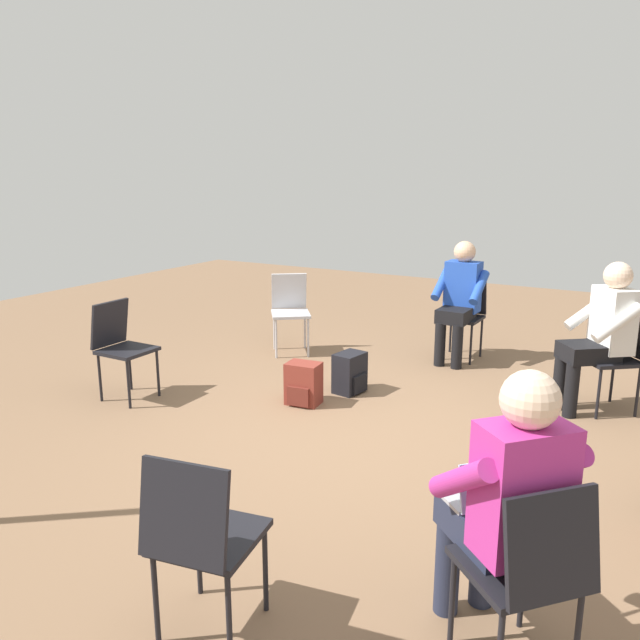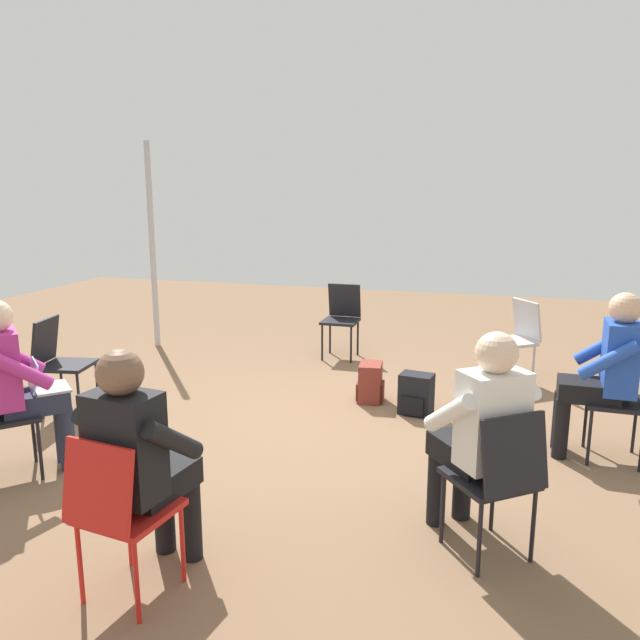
# 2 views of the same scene
# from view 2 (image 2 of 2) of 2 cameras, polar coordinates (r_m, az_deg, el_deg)

# --- Properties ---
(ground_plane) EXTENTS (14.00, 14.00, 0.00)m
(ground_plane) POSITION_cam_2_polar(r_m,az_deg,el_deg) (5.31, -1.31, -9.54)
(ground_plane) COLOR brown
(chair_east) EXTENTS (0.44, 0.40, 0.85)m
(chair_east) POSITION_cam_2_polar(r_m,az_deg,el_deg) (7.26, 2.02, 0.46)
(chair_east) COLOR black
(chair_east) RESTS_ON ground
(chair_southwest) EXTENTS (0.58, 0.58, 0.85)m
(chair_southwest) POSITION_cam_2_polar(r_m,az_deg,el_deg) (3.47, 15.99, -13.35)
(chair_southwest) COLOR black
(chair_southwest) RESTS_ON ground
(chair_southeast) EXTENTS (0.57, 0.58, 0.85)m
(chair_southeast) POSITION_cam_2_polar(r_m,az_deg,el_deg) (6.56, 17.51, -1.36)
(chair_southeast) COLOR #B7B7BC
(chair_southeast) RESTS_ON ground
(chair_west) EXTENTS (0.49, 0.45, 0.85)m
(chair_west) POSITION_cam_2_polar(r_m,az_deg,el_deg) (3.19, -17.99, -15.94)
(chair_west) COLOR red
(chair_west) RESTS_ON ground
(chair_south) EXTENTS (0.41, 0.45, 0.85)m
(chair_south) POSITION_cam_2_polar(r_m,az_deg,el_deg) (5.00, 26.31, -6.22)
(chair_south) COLOR black
(chair_south) RESTS_ON ground
(chair_north) EXTENTS (0.46, 0.50, 0.85)m
(chair_north) POSITION_cam_2_polar(r_m,az_deg,el_deg) (5.89, -22.75, -3.25)
(chair_north) COLOR black
(chair_north) RESTS_ON ground
(person_with_laptop) EXTENTS (0.64, 0.63, 1.24)m
(person_with_laptop) POSITION_cam_2_polar(r_m,az_deg,el_deg) (4.70, -25.89, -4.80)
(person_with_laptop) COLOR #23283D
(person_with_laptop) RESTS_ON ground
(person_in_black) EXTENTS (0.55, 0.54, 1.24)m
(person_in_black) POSITION_cam_2_polar(r_m,az_deg,el_deg) (3.21, -16.19, -11.66)
(person_in_black) COLOR black
(person_in_black) RESTS_ON ground
(person_in_white) EXTENTS (0.63, 0.63, 1.24)m
(person_in_white) POSITION_cam_2_polar(r_m,az_deg,el_deg) (3.52, 14.50, -9.43)
(person_in_white) COLOR black
(person_in_white) RESTS_ON ground
(person_in_blue) EXTENTS (0.50, 0.53, 1.24)m
(person_in_blue) POSITION_cam_2_polar(r_m,az_deg,el_deg) (4.93, 24.61, -3.93)
(person_in_blue) COLOR black
(person_in_blue) RESTS_ON ground
(backpack_near_laptop_user) EXTENTS (0.28, 0.31, 0.36)m
(backpack_near_laptop_user) POSITION_cam_2_polar(r_m,az_deg,el_deg) (5.58, 8.79, -6.90)
(backpack_near_laptop_user) COLOR black
(backpack_near_laptop_user) RESTS_ON ground
(backpack_by_empty_chair) EXTENTS (0.30, 0.27, 0.36)m
(backpack_by_empty_chair) POSITION_cam_2_polar(r_m,az_deg,el_deg) (5.84, 4.63, -5.91)
(backpack_by_empty_chair) COLOR maroon
(backpack_by_empty_chair) RESTS_ON ground
(tent_pole_near) EXTENTS (0.07, 0.07, 2.49)m
(tent_pole_near) POSITION_cam_2_polar(r_m,az_deg,el_deg) (7.92, -15.09, 6.52)
(tent_pole_near) COLOR #B2B2B7
(tent_pole_near) RESTS_ON ground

